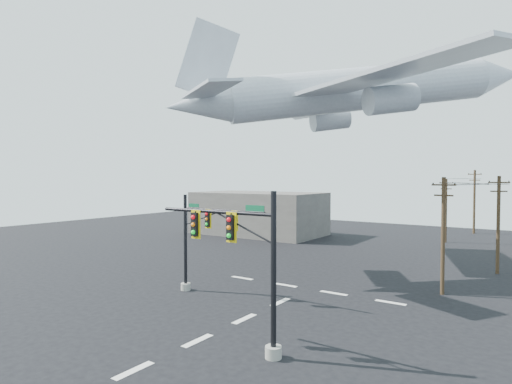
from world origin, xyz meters
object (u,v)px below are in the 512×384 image
Objects in this scene: utility_pole_b at (498,223)px; utility_pole_c at (446,209)px; utility_pole_a at (443,233)px; signal_mast_far at (201,240)px; signal_mast_near at (246,266)px; utility_pole_d at (474,200)px; airliner at (359,90)px.

utility_pole_b is 17.62m from utility_pole_c.
utility_pole_c is (-4.52, 25.67, -0.10)m from utility_pole_a.
utility_pole_c is at bearing 74.70° from signal_mast_far.
signal_mast_near is 0.91× the size of utility_pole_b.
airliner is (-4.90, -33.12, 10.86)m from utility_pole_d.
utility_pole_d is (1.71, 11.48, 0.65)m from utility_pole_c.
utility_pole_b is at bearing -63.53° from utility_pole_d.
utility_pole_c is 11.62m from utility_pole_d.
airliner is at bearing -82.92° from utility_pole_d.
utility_pole_d is at bearing 76.35° from signal_mast_far.
utility_pole_b reaches higher than utility_pole_a.
signal_mast_near is at bearing -77.57° from utility_pole_d.
utility_pole_b is 16.27m from airliner.
utility_pole_d is (11.29, 46.47, 1.09)m from signal_mast_far.
signal_mast_far is (-8.47, 6.30, -0.31)m from signal_mast_near.
utility_pole_c is 0.87× the size of utility_pole_d.
airliner is at bearing 64.43° from signal_mast_far.
utility_pole_b is 0.29× the size of airliner.
signal_mast_near is 26.45m from utility_pole_b.
utility_pole_b is 1.04× the size of utility_pole_c.
utility_pole_c reaches higher than signal_mast_near.
utility_pole_d is at bearing 80.02° from utility_pole_b.
signal_mast_far is 0.78× the size of utility_pole_d.
utility_pole_c reaches higher than signal_mast_far.
signal_mast_far is 0.88× the size of utility_pole_a.
utility_pole_a is 26.06m from utility_pole_c.
utility_pole_c is at bearing 88.46° from signal_mast_near.
utility_pole_a is 0.89× the size of utility_pole_d.
signal_mast_far is 0.90× the size of utility_pole_c.
airliner is at bearing 161.04° from utility_pole_a.
utility_pole_b is (2.55, 9.53, 0.05)m from utility_pole_a.
signal_mast_near is 0.92× the size of utility_pole_a.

